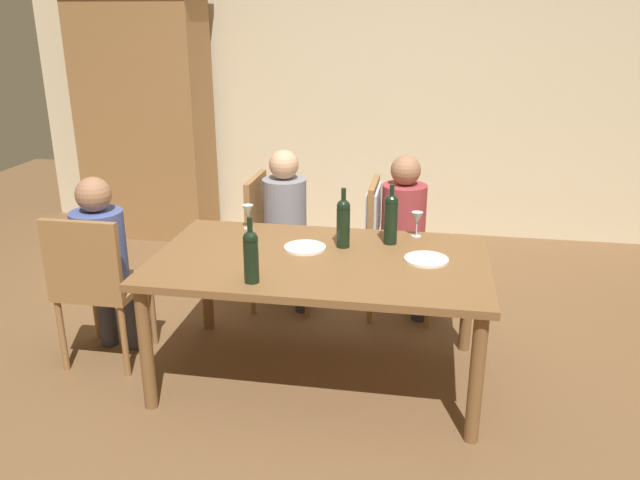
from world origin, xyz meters
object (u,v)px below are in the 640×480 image
(wine_bottle_tall_green, at_px, (251,255))
(wine_glass_near_left, at_px, (417,219))
(chair_far_right, at_px, (384,230))
(chair_far_left, at_px, (273,232))
(armoire_cabinet, at_px, (145,115))
(person_woman_host, at_px, (407,224))
(dinner_plate_host, at_px, (305,248))
(person_man_guest, at_px, (289,218))
(wine_bottle_short_olive, at_px, (343,221))
(dinner_plate_guest_left, at_px, (426,259))
(person_man_bearded, at_px, (103,255))
(wine_bottle_dark_red, at_px, (391,217))
(chair_left_end, at_px, (96,280))
(dining_table, at_px, (320,271))
(wine_glass_centre, at_px, (248,212))

(wine_bottle_tall_green, height_order, wine_glass_near_left, wine_bottle_tall_green)
(chair_far_right, relative_size, chair_far_left, 1.00)
(armoire_cabinet, bearing_deg, person_woman_host, -29.53)
(armoire_cabinet, height_order, dinner_plate_host, armoire_cabinet)
(chair_far_left, relative_size, person_man_guest, 0.83)
(wine_bottle_short_olive, height_order, dinner_plate_guest_left, wine_bottle_short_olive)
(person_man_bearded, xyz_separation_m, wine_bottle_dark_red, (1.62, 0.27, 0.23))
(person_man_bearded, bearing_deg, person_man_guest, 44.43)
(chair_left_end, xyz_separation_m, person_man_bearded, (0.00, 0.11, 0.11))
(dining_table, relative_size, dinner_plate_host, 7.63)
(wine_glass_centre, bearing_deg, wine_bottle_tall_green, -72.87)
(person_man_bearded, relative_size, wine_bottle_short_olive, 3.28)
(chair_far_left, relative_size, wine_glass_near_left, 6.17)
(armoire_cabinet, distance_m, person_man_guest, 2.17)
(armoire_cabinet, height_order, person_man_bearded, armoire_cabinet)
(person_woman_host, distance_m, dinner_plate_host, 0.95)
(person_man_bearded, height_order, person_man_guest, same)
(chair_far_right, bearing_deg, wine_glass_centre, -57.85)
(chair_left_end, distance_m, wine_bottle_dark_red, 1.70)
(person_man_guest, bearing_deg, chair_left_end, -42.11)
(dining_table, bearing_deg, chair_left_end, -176.08)
(chair_far_left, height_order, person_woman_host, person_woman_host)
(chair_left_end, relative_size, person_woman_host, 0.83)
(wine_glass_centre, bearing_deg, dinner_plate_guest_left, -18.29)
(chair_left_end, bearing_deg, wine_bottle_tall_green, -16.25)
(chair_far_left, relative_size, wine_bottle_tall_green, 2.78)
(armoire_cabinet, xyz_separation_m, person_man_guest, (1.62, -1.37, -0.45))
(chair_far_left, distance_m, dinner_plate_guest_left, 1.37)
(wine_bottle_short_olive, bearing_deg, chair_far_left, 129.37)
(armoire_cabinet, height_order, wine_bottle_tall_green, armoire_cabinet)
(person_woman_host, xyz_separation_m, wine_bottle_short_olive, (-0.33, -0.71, 0.23))
(chair_left_end, bearing_deg, dining_table, 3.92)
(person_man_bearded, distance_m, dinner_plate_host, 1.17)
(wine_bottle_tall_green, bearing_deg, dinner_plate_host, 71.87)
(chair_far_left, height_order, person_man_bearded, person_man_bearded)
(dinner_plate_host, bearing_deg, chair_left_end, -169.91)
(chair_far_left, height_order, wine_bottle_short_olive, wine_bottle_short_olive)
(person_man_guest, bearing_deg, dinner_plate_guest_left, 47.74)
(chair_far_right, distance_m, person_man_guest, 0.65)
(wine_bottle_dark_red, distance_m, wine_bottle_short_olive, 0.27)
(dinner_plate_guest_left, bearing_deg, chair_far_left, 140.96)
(chair_far_left, relative_size, dinner_plate_guest_left, 3.93)
(armoire_cabinet, xyz_separation_m, dining_table, (1.99, -2.27, -0.45))
(person_man_bearded, relative_size, dinner_plate_guest_left, 4.74)
(dinner_plate_host, bearing_deg, wine_bottle_tall_green, -108.13)
(chair_left_end, bearing_deg, wine_glass_near_left, 16.49)
(chair_left_end, relative_size, wine_glass_centre, 6.17)
(wine_bottle_tall_green, relative_size, wine_glass_near_left, 2.22)
(chair_left_end, relative_size, person_man_guest, 0.83)
(armoire_cabinet, height_order, wine_glass_near_left, armoire_cabinet)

